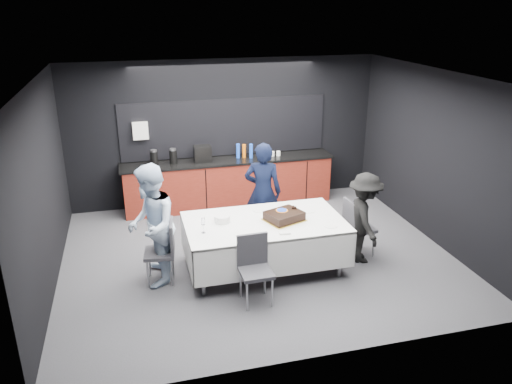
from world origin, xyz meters
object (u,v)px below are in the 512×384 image
plate_stack (222,219)px  chair_left (165,247)px  chair_right (355,224)px  person_center (263,192)px  party_table (265,230)px  chair_near (254,264)px  champagne_flute (203,222)px  cake_assembly (284,216)px  person_left (151,226)px  person_right (364,218)px

plate_stack → chair_left: bearing=-172.0°
chair_right → person_center: (-1.24, 0.94, 0.31)m
party_table → chair_left: (-1.46, 0.01, -0.11)m
plate_stack → chair_near: chair_near is taller
chair_left → person_center: (1.71, 0.99, 0.31)m
champagne_flute → chair_near: size_ratio=0.24×
party_table → cake_assembly: size_ratio=3.56×
party_table → chair_left: 1.46m
champagne_flute → chair_left: bearing=161.7°
party_table → person_center: person_center is taller
person_center → champagne_flute: bearing=66.2°
cake_assembly → champagne_flute: size_ratio=2.91×
chair_left → chair_right: 2.95m
chair_left → plate_stack: bearing=8.0°
chair_right → chair_near: bearing=-155.7°
party_table → cake_assembly: bearing=-7.9°
plate_stack → party_table: bearing=-12.4°
chair_right → plate_stack: bearing=178.2°
chair_left → person_left: person_left is taller
party_table → chair_left: size_ratio=2.51×
chair_near → person_center: bearing=71.3°
person_left → person_right: size_ratio=1.24×
plate_stack → person_left: (-1.02, -0.09, 0.05)m
plate_stack → chair_right: bearing=-1.8°
cake_assembly → person_right: size_ratio=0.46×
champagne_flute → person_right: size_ratio=0.16×
chair_left → person_left: 0.38m
chair_near → person_right: bearing=19.0°
chair_left → person_right: 3.00m
cake_assembly → plate_stack: size_ratio=2.81×
champagne_flute → chair_right: (2.42, 0.23, -0.40)m
chair_left → party_table: bearing=-0.4°
plate_stack → chair_right: chair_right is taller
cake_assembly → chair_right: cake_assembly is taller
cake_assembly → chair_right: (1.21, 0.11, -0.31)m
party_table → chair_near: chair_near is taller
champagne_flute → person_right: 2.47m
chair_right → person_right: bearing=-77.4°
champagne_flute → person_right: (2.46, 0.05, -0.23)m
cake_assembly → person_right: (1.25, -0.08, -0.14)m
champagne_flute → chair_near: 0.93m
chair_right → person_left: person_left is taller
party_table → champagne_flute: (-0.93, -0.17, 0.30)m
chair_right → person_center: 1.59m
person_left → person_right: 3.17m
champagne_flute → chair_right: 2.46m
chair_right → cake_assembly: bearing=-175.0°
person_left → champagne_flute: bearing=79.8°
chair_right → person_left: bearing=-179.5°
cake_assembly → champagne_flute: champagne_flute is taller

